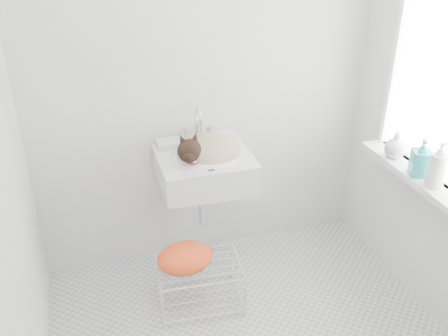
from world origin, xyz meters
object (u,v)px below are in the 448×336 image
object	(u,v)px
bottle_a	(433,186)
bottle_c	(393,157)
bottle_b	(418,175)
sink	(204,156)
cat	(207,151)
wire_rack	(200,283)

from	to	relation	value
bottle_a	bottle_c	size ratio (longest dim) A/B	1.34
bottle_a	bottle_b	distance (m)	0.13
sink	cat	distance (m)	0.05
bottle_b	cat	bearing A→B (deg)	152.29
sink	bottle_a	distance (m)	1.29
sink	cat	xyz separation A→B (m)	(0.01, -0.02, 0.04)
sink	wire_rack	xyz separation A→B (m)	(-0.13, -0.31, -0.70)
wire_rack	bottle_a	xyz separation A→B (m)	(1.20, -0.40, 0.70)
bottle_c	sink	bearing A→B (deg)	162.31
wire_rack	bottle_b	world-z (taller)	bottle_b
sink	cat	bearing A→B (deg)	-51.35
wire_rack	bottle_c	bearing A→B (deg)	-1.68
cat	bottle_a	xyz separation A→B (m)	(1.06, -0.69, -0.04)
bottle_b	bottle_c	world-z (taller)	bottle_b
wire_rack	bottle_a	size ratio (longest dim) A/B	2.21
wire_rack	bottle_a	world-z (taller)	bottle_a
cat	bottle_a	world-z (taller)	cat
wire_rack	cat	bearing A→B (deg)	64.38
cat	wire_rack	world-z (taller)	cat
cat	wire_rack	size ratio (longest dim) A/B	0.91
sink	bottle_b	bearing A→B (deg)	-28.12
bottle_b	bottle_c	size ratio (longest dim) A/B	1.34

